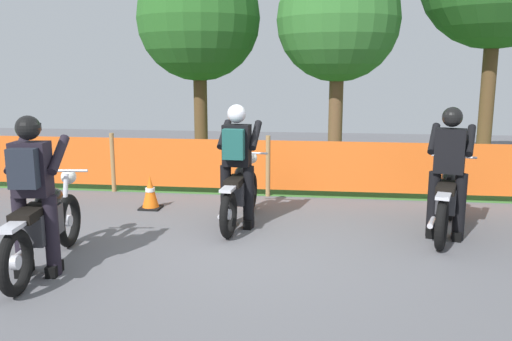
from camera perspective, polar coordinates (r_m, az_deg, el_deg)
name	(u,v)px	position (r m, az deg, el deg)	size (l,w,h in m)	color
ground	(247,243)	(6.69, -1.00, -7.86)	(24.00, 24.00, 0.02)	#5B5B60
grass_verge	(280,169)	(11.50, 2.63, 0.16)	(24.00, 5.02, 0.01)	#427A33
barrier_fence	(268,165)	(8.95, 1.31, 0.58)	(11.15, 0.08, 1.05)	#997547
tree_leftmost	(199,20)	(11.12, -6.22, 15.96)	(2.50, 2.50, 4.41)	brown
tree_near_left	(338,21)	(10.69, 8.92, 15.77)	(2.40, 2.40, 4.30)	brown
motorcycle_lead	(240,192)	(7.40, -1.70, -2.31)	(0.58, 1.97, 0.93)	black
motorcycle_trailing	(45,225)	(6.18, -21.97, -5.54)	(0.61, 2.07, 0.98)	black
motorcycle_third	(448,199)	(7.36, 20.10, -2.93)	(0.82, 1.98, 0.97)	black
rider_lead	(237,159)	(7.10, -2.10, 1.23)	(0.57, 0.70, 1.69)	black
rider_trailing	(32,187)	(5.87, -23.10, -1.69)	(0.60, 0.72, 1.69)	black
rider_third	(449,168)	(7.07, 20.21, 0.25)	(0.66, 0.67, 1.69)	black
traffic_cone	(150,192)	(8.35, -11.41, -2.36)	(0.32, 0.32, 0.53)	black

